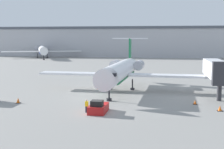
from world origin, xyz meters
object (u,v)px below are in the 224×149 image
Objects in this scene: worker_near_tug at (87,106)px; airplane_parked_far_left at (42,50)px; traffic_cone_mid at (220,108)px; traffic_cone_left at (18,101)px; airplane_main at (121,71)px; pushback_tug at (98,108)px; jet_bridge at (217,70)px; traffic_cone_right at (195,102)px.

worker_near_tug is 0.05× the size of airplane_parked_far_left.
worker_near_tug is at bearing -168.08° from traffic_cone_mid.
traffic_cone_left is 1.05× the size of traffic_cone_mid.
airplane_main is at bearing -60.01° from airplane_parked_far_left.
worker_near_tug reaches higher than traffic_cone_left.
airplane_main reaches higher than traffic_cone_left.
pushback_tug reaches higher than worker_near_tug.
airplane_parked_far_left reaches higher than traffic_cone_mid.
airplane_main is 41.73× the size of traffic_cone_mid.
pushback_tug is 112.73m from airplane_parked_far_left.
jet_bridge is (29.42, 9.30, 4.09)m from traffic_cone_left.
worker_near_tug is at bearing -96.55° from airplane_main.
traffic_cone_right is 0.04× the size of jet_bridge.
airplane_parked_far_left reaches higher than worker_near_tug.
pushback_tug is 6.39× the size of traffic_cone_right.
airplane_main is 39.88× the size of traffic_cone_left.
jet_bridge is at bearing 57.54° from traffic_cone_right.
pushback_tug is 14.57m from traffic_cone_right.
traffic_cone_left is (-12.82, 3.77, -0.26)m from pushback_tug.
traffic_cone_mid is at bearing -52.94° from traffic_cone_right.
traffic_cone_left is 0.02× the size of airplane_parked_far_left.
worker_near_tug is (-1.47, -0.27, 0.25)m from pushback_tug.
traffic_cone_mid is at bearing 12.06° from pushback_tug.
worker_near_tug is 2.30× the size of traffic_cone_mid.
airplane_main reaches higher than jet_bridge.
airplane_main is 49.60× the size of traffic_cone_right.
traffic_cone_left is at bearing 179.11° from traffic_cone_mid.
pushback_tug is (-0.55, -17.30, -2.99)m from airplane_main.
traffic_cone_right is at bearing 7.28° from traffic_cone_left.
traffic_cone_mid is at bearing -96.07° from jet_bridge.
worker_near_tug is 0.12× the size of jet_bridge.
traffic_cone_left is 1.24× the size of traffic_cone_right.
traffic_cone_right is 0.02× the size of airplane_parked_far_left.
traffic_cone_right is (12.20, -10.27, -3.32)m from airplane_main.
traffic_cone_mid is 10.62m from jet_bridge.
jet_bridge is (16.04, -4.23, 0.85)m from airplane_main.
worker_near_tug is at bearing -65.39° from airplane_parked_far_left.
airplane_parked_far_left reaches higher than jet_bridge.
jet_bridge is at bearing 17.55° from traffic_cone_left.
traffic_cone_right is (14.22, 7.30, -0.59)m from worker_near_tug.
traffic_cone_left is (-11.36, 4.04, -0.51)m from worker_near_tug.
traffic_cone_right is (25.58, 3.27, -0.07)m from traffic_cone_left.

